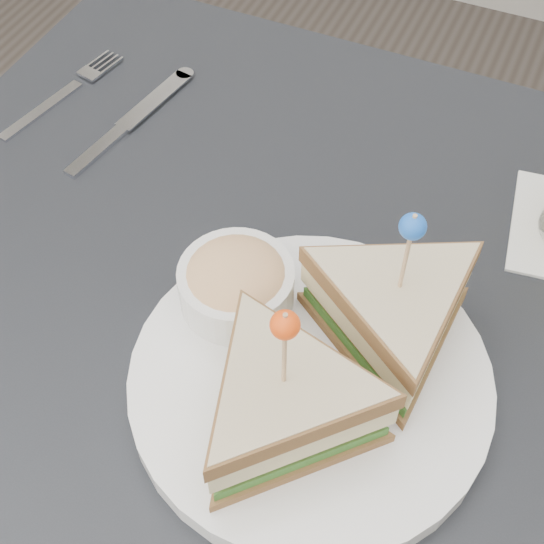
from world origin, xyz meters
The scene contains 4 objects.
table centered at (0.00, 0.00, 0.67)m, with size 0.80×0.80×0.75m.
plate_meal centered at (0.08, -0.04, 0.80)m, with size 0.35×0.35×0.17m.
cutlery_fork centered at (-0.32, 0.18, 0.75)m, with size 0.05×0.18×0.01m.
cutlery_knife centered at (-0.23, 0.16, 0.75)m, with size 0.05×0.20×0.01m.
Camera 1 is at (0.17, -0.34, 1.29)m, focal length 50.00 mm.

